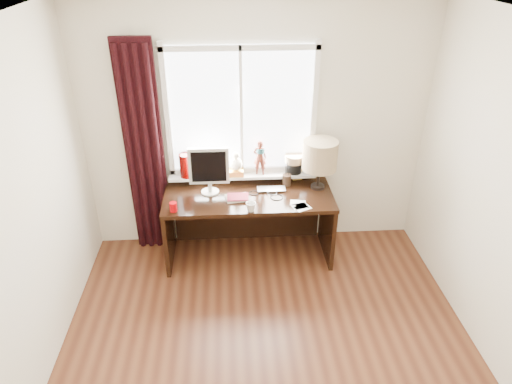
{
  "coord_description": "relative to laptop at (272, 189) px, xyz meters",
  "views": [
    {
      "loc": [
        -0.28,
        -2.33,
        3.04
      ],
      "look_at": [
        -0.05,
        1.25,
        1.0
      ],
      "focal_mm": 32.0,
      "sensor_mm": 36.0,
      "label": 1
    }
  ],
  "objects": [
    {
      "name": "laptop",
      "position": [
        0.0,
        0.0,
        0.0
      ],
      "size": [
        0.29,
        0.19,
        0.02
      ],
      "primitive_type": "imported",
      "rotation": [
        0.0,
        0.0,
        -0.01
      ],
      "color": "silver",
      "rests_on": "desk"
    },
    {
      "name": "ceiling",
      "position": [
        -0.14,
        -1.72,
        1.84
      ],
      "size": [
        3.5,
        4.0,
        0.0
      ],
      "primitive_type": "cube",
      "color": "white",
      "rests_on": "wall_back"
    },
    {
      "name": "table_lamp",
      "position": [
        0.48,
        0.02,
        0.35
      ],
      "size": [
        0.35,
        0.35,
        0.52
      ],
      "color": "black",
      "rests_on": "desk"
    },
    {
      "name": "desk_cables",
      "position": [
        -0.03,
        -0.09,
        -0.01
      ],
      "size": [
        0.36,
        0.24,
        0.01
      ],
      "color": "black",
      "rests_on": "desk"
    },
    {
      "name": "brush_holder",
      "position": [
        0.17,
        0.1,
        0.05
      ],
      "size": [
        0.09,
        0.09,
        0.25
      ],
      "color": "black",
      "rests_on": "desk"
    },
    {
      "name": "wall_back",
      "position": [
        -0.14,
        0.28,
        0.54
      ],
      "size": [
        3.5,
        0.0,
        2.6
      ],
      "primitive_type": "cube",
      "rotation": [
        1.57,
        0.0,
        0.0
      ],
      "color": "beige",
      "rests_on": "ground"
    },
    {
      "name": "floor",
      "position": [
        -0.14,
        -1.72,
        -0.76
      ],
      "size": [
        3.5,
        4.0,
        0.0
      ],
      "primitive_type": "cube",
      "color": "brown",
      "rests_on": "ground"
    },
    {
      "name": "desk",
      "position": [
        -0.24,
        0.01,
        -0.26
      ],
      "size": [
        1.7,
        0.7,
        0.75
      ],
      "color": "black",
      "rests_on": "floor"
    },
    {
      "name": "loose_papers",
      "position": [
        0.25,
        -0.32,
        -0.01
      ],
      "size": [
        0.21,
        0.24,
        0.0
      ],
      "color": "white",
      "rests_on": "desk"
    },
    {
      "name": "icon_frame",
      "position": [
        0.29,
        0.21,
        0.05
      ],
      "size": [
        0.1,
        0.03,
        0.13
      ],
      "color": "gold",
      "rests_on": "desk"
    },
    {
      "name": "notebook_stack",
      "position": [
        -0.36,
        -0.15,
        0.0
      ],
      "size": [
        0.24,
        0.19,
        0.03
      ],
      "color": "beige",
      "rests_on": "desk"
    },
    {
      "name": "curtain",
      "position": [
        -1.27,
        0.19,
        0.35
      ],
      "size": [
        0.38,
        0.09,
        2.25
      ],
      "color": "black",
      "rests_on": "floor"
    },
    {
      "name": "monitor",
      "position": [
        -0.63,
        -0.01,
        0.27
      ],
      "size": [
        0.4,
        0.18,
        0.49
      ],
      "color": "beige",
      "rests_on": "desk"
    },
    {
      "name": "red_cup",
      "position": [
        -0.96,
        -0.34,
        0.03
      ],
      "size": [
        0.07,
        0.07,
        0.09
      ],
      "primitive_type": "cylinder",
      "color": "#A00004",
      "rests_on": "desk"
    },
    {
      "name": "window",
      "position": [
        -0.27,
        0.24,
        0.55
      ],
      "size": [
        1.52,
        0.2,
        1.4
      ],
      "color": "white",
      "rests_on": "ground"
    },
    {
      "name": "mug",
      "position": [
        -0.23,
        -0.39,
        0.04
      ],
      "size": [
        0.13,
        0.13,
        0.1
      ],
      "primitive_type": "imported",
      "rotation": [
        0.0,
        0.0,
        0.92
      ],
      "color": "white",
      "rests_on": "desk"
    }
  ]
}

